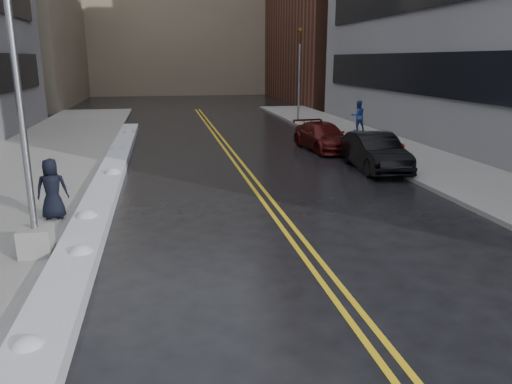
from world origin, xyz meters
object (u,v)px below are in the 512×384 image
pedestrian_c (52,189)px  pedestrian_east (358,116)px  traffic_signal (299,72)px  fire_hydrant (401,151)px  lamppost (25,144)px  car_black (375,152)px  car_maroon (323,137)px

pedestrian_c → pedestrian_east: size_ratio=0.91×
traffic_signal → pedestrian_c: traffic_signal is taller
fire_hydrant → pedestrian_c: bearing=-156.4°
lamppost → car_black: 13.12m
car_black → pedestrian_c: bearing=-154.2°
pedestrian_east → car_black: pedestrian_east is taller
traffic_signal → pedestrian_east: bearing=-68.6°
pedestrian_east → car_black: 9.94m
pedestrian_east → pedestrian_c: bearing=43.3°
lamppost → car_black: lamppost is taller
lamppost → pedestrian_east: lamppost is taller
pedestrian_c → pedestrian_east: (14.02, 14.09, 0.08)m
fire_hydrant → lamppost: bearing=-147.0°
fire_hydrant → pedestrian_east: size_ratio=0.42×
traffic_signal → pedestrian_east: (2.09, -5.33, -2.38)m
fire_hydrant → traffic_signal: size_ratio=0.12×
lamppost → pedestrian_east: bearing=50.2°
lamppost → car_black: (10.80, 7.22, -1.82)m
car_maroon → lamppost: bearing=-135.7°
lamppost → fire_hydrant: 14.81m
lamppost → fire_hydrant: (12.30, 8.00, -1.98)m
pedestrian_east → car_maroon: pedestrian_east is taller
traffic_signal → car_black: 15.06m
car_black → car_maroon: bearing=99.7°
traffic_signal → car_maroon: (-1.56, -10.11, -2.76)m
car_black → lamppost: bearing=-143.5°
pedestrian_east → car_maroon: bearing=50.7°
lamppost → fire_hydrant: bearing=33.0°
pedestrian_c → car_maroon: 13.94m
fire_hydrant → traffic_signal: 14.30m
pedestrian_c → lamppost: bearing=89.0°
lamppost → pedestrian_c: (-0.13, 2.58, -1.58)m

